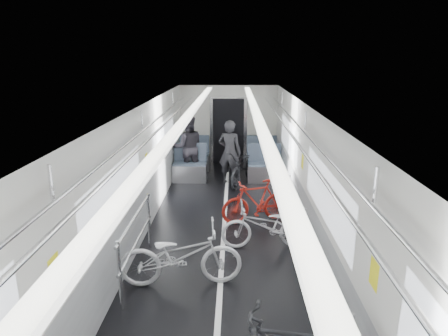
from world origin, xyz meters
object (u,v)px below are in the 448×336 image
object	(u,v)px
bike_right_far	(256,201)
person_seated	(188,147)
bike_aisle	(243,167)
bike_left_far	(181,255)
person_standing	(230,152)
bike_right_mid	(266,226)

from	to	relation	value
bike_right_far	person_seated	distance (m)	3.44
bike_aisle	person_seated	bearing A→B (deg)	-177.96
bike_aisle	person_seated	size ratio (longest dim) A/B	1.00
bike_left_far	person_seated	bearing A→B (deg)	-1.10
bike_aisle	person_standing	size ratio (longest dim) A/B	1.03
bike_left_far	bike_right_mid	world-z (taller)	bike_left_far
bike_right_far	person_standing	world-z (taller)	person_standing
bike_left_far	bike_aisle	world-z (taller)	bike_left_far
bike_left_far	bike_right_far	distance (m)	2.64
bike_right_far	bike_aisle	bearing A→B (deg)	165.86
bike_left_far	bike_right_far	bearing A→B (deg)	-33.89
bike_right_mid	person_standing	size ratio (longest dim) A/B	0.92
bike_right_mid	bike_aisle	bearing A→B (deg)	180.00
bike_right_far	person_standing	distance (m)	2.60
bike_right_mid	bike_right_far	xyz separation A→B (m)	(-0.11, 1.14, 0.03)
bike_right_far	bike_aisle	size ratio (longest dim) A/B	0.84
bike_right_far	bike_aisle	distance (m)	2.52
bike_left_far	person_standing	distance (m)	4.91
bike_left_far	bike_aisle	distance (m)	4.95
bike_right_mid	person_seated	world-z (taller)	person_seated
bike_right_far	person_standing	xyz separation A→B (m)	(-0.57, 2.51, 0.40)
bike_aisle	bike_right_mid	bearing A→B (deg)	-66.33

